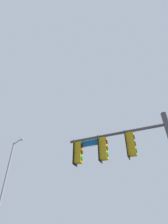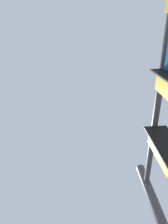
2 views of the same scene
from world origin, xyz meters
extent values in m
cylinder|color=#47474C|center=(-4.53, -5.22, 5.30)|extent=(4.79, 1.20, 0.14)
cube|color=black|center=(-5.06, -5.33, 4.63)|extent=(0.14, 0.51, 1.30)
cube|color=#B79314|center=(-5.24, -5.38, 4.63)|extent=(0.42, 0.39, 1.10)
cylinder|color=#B79314|center=(-5.24, -5.38, 5.24)|extent=(0.04, 0.04, 0.12)
cylinder|color=#340503|center=(-5.44, -5.42, 4.96)|extent=(0.08, 0.22, 0.22)
cylinder|color=#392D05|center=(-5.44, -5.42, 4.63)|extent=(0.08, 0.22, 0.22)
cylinder|color=green|center=(-5.44, -5.42, 4.30)|extent=(0.08, 0.22, 0.22)
cube|color=black|center=(-3.75, -5.04, 4.63)|extent=(0.14, 0.51, 1.30)
cube|color=#B79314|center=(-3.93, -5.08, 4.63)|extent=(0.42, 0.39, 1.10)
cylinder|color=#B79314|center=(-3.93, -5.08, 5.24)|extent=(0.04, 0.04, 0.12)
cylinder|color=#340503|center=(-4.13, -5.13, 4.96)|extent=(0.08, 0.22, 0.22)
cylinder|color=#392D05|center=(-4.13, -5.13, 4.63)|extent=(0.08, 0.22, 0.22)
cylinder|color=green|center=(-4.13, -5.13, 4.30)|extent=(0.08, 0.22, 0.22)
cube|color=black|center=(-2.44, -4.75, 4.63)|extent=(0.14, 0.51, 1.30)
cube|color=#B79314|center=(-2.62, -4.79, 4.63)|extent=(0.42, 0.39, 1.10)
cylinder|color=#B79314|center=(-2.62, -4.79, 5.24)|extent=(0.04, 0.04, 0.12)
cylinder|color=#340503|center=(-2.82, -4.83, 4.96)|extent=(0.08, 0.22, 0.22)
cylinder|color=#392D05|center=(-2.82, -4.83, 4.63)|extent=(0.08, 0.22, 0.22)
cylinder|color=green|center=(-2.82, -4.83, 4.30)|extent=(0.08, 0.22, 0.22)
cube|color=#0A4C7F|center=(-3.03, -4.88, 5.05)|extent=(1.39, 0.35, 0.31)
cube|color=white|center=(-3.03, -4.88, 5.05)|extent=(1.44, 0.35, 0.37)
cylinder|color=gray|center=(8.01, -7.41, 4.45)|extent=(0.18, 0.18, 8.91)
cylinder|color=gray|center=(7.13, -7.22, 8.76)|extent=(1.79, 0.47, 0.10)
ellipsoid|color=silver|center=(6.24, -7.03, 8.66)|extent=(0.56, 0.28, 0.20)
camera|label=1|loc=(-7.91, 2.01, 1.33)|focal=28.00mm
camera|label=2|loc=(-2.54, -6.33, 1.80)|focal=28.00mm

